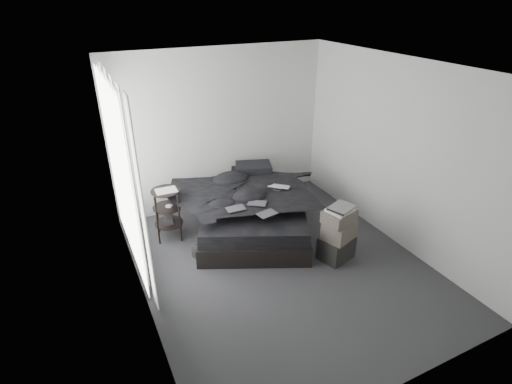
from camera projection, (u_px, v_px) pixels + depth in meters
name	position (u px, v px, depth m)	size (l,w,h in m)	color
floor	(282.00, 265.00, 5.42)	(3.60, 4.20, 0.01)	#353538
ceiling	(289.00, 68.00, 4.24)	(3.60, 4.20, 0.01)	white
wall_back	(221.00, 130.00, 6.51)	(3.60, 0.01, 2.60)	silver
wall_front	(417.00, 280.00, 3.15)	(3.60, 0.01, 2.60)	silver
wall_left	(134.00, 211.00, 4.13)	(0.01, 4.20, 2.60)	silver
wall_right	(398.00, 154.00, 5.53)	(0.01, 4.20, 2.60)	silver
window_left	(120.00, 174.00, 4.83)	(0.02, 2.00, 2.30)	white
curtain_left	(126.00, 178.00, 4.88)	(0.06, 2.12, 2.48)	white
bed	(253.00, 220.00, 6.20)	(1.54, 2.04, 0.28)	black
mattress	(253.00, 207.00, 6.08)	(1.48, 1.98, 0.22)	black
duvet	(253.00, 195.00, 5.94)	(1.50, 1.74, 0.24)	black
pillow_lower	(249.00, 175.00, 6.71)	(0.61, 0.42, 0.14)	black
pillow_upper	(254.00, 168.00, 6.63)	(0.57, 0.40, 0.13)	black
laptop	(278.00, 184.00, 5.97)	(0.33, 0.21, 0.03)	silver
comic_a	(236.00, 204.00, 5.43)	(0.26, 0.17, 0.01)	black
comic_b	(257.00, 198.00, 5.57)	(0.26, 0.17, 0.01)	black
comic_c	(267.00, 208.00, 5.31)	(0.26, 0.17, 0.01)	black
side_stand	(168.00, 214.00, 5.87)	(0.42, 0.42, 0.77)	black
papers	(166.00, 191.00, 5.69)	(0.30, 0.22, 0.02)	white
floor_books	(202.00, 253.00, 5.54)	(0.16, 0.23, 0.16)	black
box_lower	(336.00, 248.00, 5.50)	(0.44, 0.35, 0.33)	black
box_mid	(339.00, 230.00, 5.37)	(0.41, 0.33, 0.25)	#594F46
box_upper	(339.00, 217.00, 5.27)	(0.39, 0.32, 0.17)	#594F46
art_book_white	(340.00, 210.00, 5.23)	(0.34, 0.27, 0.03)	silver
art_book_snake	(342.00, 208.00, 5.21)	(0.33, 0.26, 0.03)	silver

